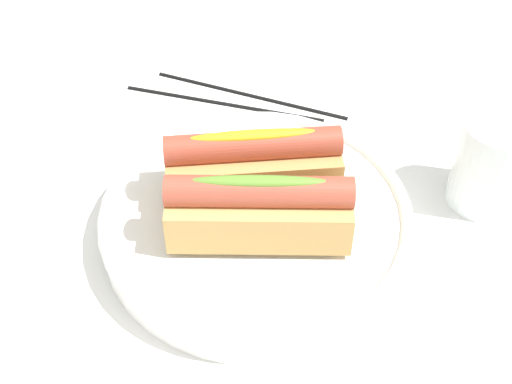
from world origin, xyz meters
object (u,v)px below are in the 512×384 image
at_px(hotdog_back, 259,209).
at_px(water_glass, 491,167).
at_px(hotdog_front, 253,163).
at_px(chopstick_far, 251,94).
at_px(chopstick_near, 224,102).
at_px(serving_bowl, 256,221).

xyz_separation_m(hotdog_back, water_glass, (-0.22, -0.06, -0.02)).
distance_m(hotdog_front, chopstick_far, 0.18).
height_order(hotdog_back, chopstick_near, hotdog_back).
distance_m(serving_bowl, water_glass, 0.22).
relative_size(serving_bowl, water_glass, 3.04).
distance_m(serving_bowl, hotdog_back, 0.05).
relative_size(hotdog_front, water_glass, 1.67).
height_order(hotdog_back, chopstick_far, hotdog_back).
height_order(serving_bowl, water_glass, water_glass).
height_order(hotdog_front, water_glass, hotdog_front).
bearing_deg(hotdog_back, chopstick_far, -92.41).
height_order(hotdog_back, water_glass, hotdog_back).
relative_size(hotdog_back, water_glass, 1.71).
xyz_separation_m(chopstick_near, chopstick_far, (-0.03, -0.01, 0.00)).
relative_size(hotdog_front, chopstick_near, 0.69).
bearing_deg(chopstick_far, water_glass, 165.79).
bearing_deg(hotdog_back, water_glass, -165.00).
relative_size(serving_bowl, hotdog_front, 1.82).
relative_size(hotdog_back, chopstick_far, 0.70).
xyz_separation_m(serving_bowl, chopstick_near, (0.02, -0.19, -0.02)).
bearing_deg(chopstick_far, serving_bowl, 112.85).
relative_size(water_glass, chopstick_far, 0.41).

